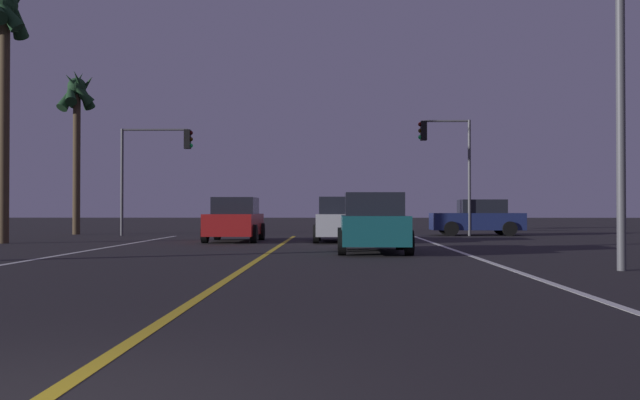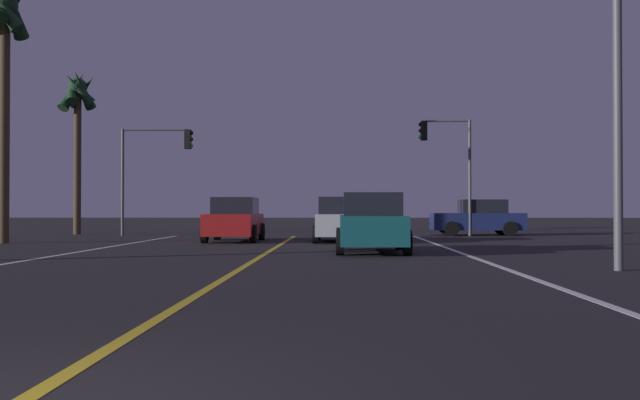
% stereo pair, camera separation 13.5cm
% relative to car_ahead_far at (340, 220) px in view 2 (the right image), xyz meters
% --- Properties ---
extents(lane_edge_right, '(0.16, 34.16, 0.01)m').
position_rel_car_ahead_far_xyz_m(lane_edge_right, '(3.40, -11.62, -0.82)').
color(lane_edge_right, silver).
rests_on(lane_edge_right, ground).
extents(lane_center_divider, '(0.16, 34.16, 0.01)m').
position_rel_car_ahead_far_xyz_m(lane_center_divider, '(-2.10, -11.62, -0.82)').
color(lane_center_divider, gold).
rests_on(lane_center_divider, ground).
extents(car_ahead_far, '(2.02, 4.30, 1.70)m').
position_rel_car_ahead_far_xyz_m(car_ahead_far, '(0.00, 0.00, 0.00)').
color(car_ahead_far, black).
rests_on(car_ahead_far, ground).
extents(car_crossing_side, '(4.30, 2.02, 1.70)m').
position_rel_car_ahead_far_xyz_m(car_crossing_side, '(6.60, 6.83, 0.00)').
color(car_crossing_side, black).
rests_on(car_crossing_side, ground).
extents(car_lead_same_lane, '(2.02, 4.30, 1.70)m').
position_rel_car_ahead_far_xyz_m(car_lead_same_lane, '(0.88, -6.60, 0.00)').
color(car_lead_same_lane, black).
rests_on(car_lead_same_lane, ground).
extents(car_oncoming, '(2.02, 4.30, 1.70)m').
position_rel_car_ahead_far_xyz_m(car_oncoming, '(-4.09, 0.27, 0.00)').
color(car_oncoming, black).
rests_on(car_oncoming, ground).
extents(traffic_light_near_right, '(2.45, 0.36, 5.41)m').
position_rel_car_ahead_far_xyz_m(traffic_light_near_right, '(4.92, 5.96, 3.16)').
color(traffic_light_near_right, '#4C4C51').
rests_on(traffic_light_near_right, ground).
extents(traffic_light_near_left, '(3.42, 0.36, 5.03)m').
position_rel_car_ahead_far_xyz_m(traffic_light_near_left, '(-8.58, 5.96, 2.95)').
color(traffic_light_near_left, '#4C4C51').
rests_on(traffic_light_near_left, ground).
extents(street_lamp_right_near, '(2.49, 0.44, 7.84)m').
position_rel_car_ahead_far_xyz_m(street_lamp_right_near, '(4.99, -12.45, 4.19)').
color(street_lamp_right_near, '#4C4C51').
rests_on(street_lamp_right_near, ground).
extents(palm_tree_left_mid, '(1.95, 2.16, 9.64)m').
position_rel_car_ahead_far_xyz_m(palm_tree_left_mid, '(-12.27, -1.51, 6.84)').
color(palm_tree_left_mid, '#473826').
rests_on(palm_tree_left_mid, ground).
extents(palm_tree_left_far, '(2.06, 2.09, 8.29)m').
position_rel_car_ahead_far_xyz_m(palm_tree_left_far, '(-12.99, 7.54, 5.67)').
color(palm_tree_left_far, '#473826').
rests_on(palm_tree_left_far, ground).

